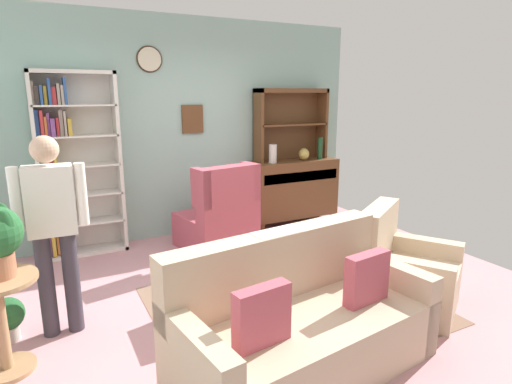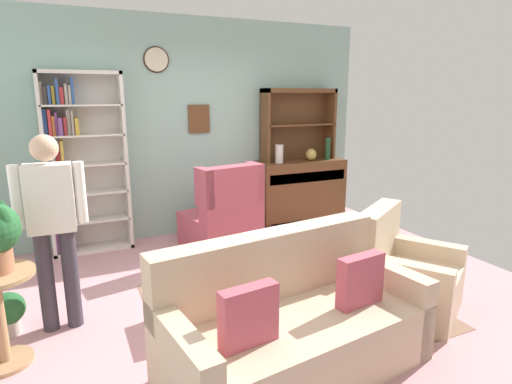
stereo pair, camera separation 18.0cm
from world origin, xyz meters
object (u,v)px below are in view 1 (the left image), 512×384
Objects in this scene: sideboard_hutch at (290,114)px; vase_round at (304,154)px; bookshelf at (72,163)px; plant_stand at (0,315)px; person_reading at (53,223)px; bottle_wine at (320,148)px; wingback_chair at (219,219)px; armchair_floral at (404,274)px; vase_tall at (273,154)px; sideboard at (293,188)px; coffee_table at (236,273)px; potted_plant_small at (6,316)px; book_stack at (246,264)px; couch_floral at (300,324)px.

vase_round is at bearing -53.52° from sideboard_hutch.
sideboard_hutch is at bearing 0.50° from bookshelf.
bookshelf is at bearing 72.72° from plant_stand.
person_reading reaches higher than plant_stand.
bottle_wine is at bearing -26.96° from sideboard_hutch.
bookshelf is 1.80m from wingback_chair.
vase_round is 1.71m from wingback_chair.
bottle_wine is 0.29× the size of armchair_floral.
vase_tall is at bearing -154.11° from sideboard_hutch.
vase_round is 2.70m from armchair_floral.
vase_round reaches higher than sideboard.
armchair_floral is 3.16m from plant_stand.
bookshelf is 2.47m from coffee_table.
person_reading is at bearing -7.93° from potted_plant_small.
sideboard is 0.67m from vase_tall.
person_reading is at bearing 164.03° from book_stack.
bookshelf reaches higher than armchair_floral.
couch_floral reaches higher than potted_plant_small.
coffee_table is (-2.24, -1.94, -0.72)m from bottle_wine.
sideboard is at bearing -90.00° from sideboard_hutch.
armchair_floral is 1.49m from coffee_table.
wingback_chair is 3.03× the size of potted_plant_small.
sideboard_hutch is at bearing 26.02° from potted_plant_small.
armchair_floral is (1.30, 0.31, -0.02)m from couch_floral.
plant_stand is (-3.11, 0.55, 0.13)m from armchair_floral.
bookshelf is 2.00× the size of wingback_chair.
sideboard_hutch is 3.73m from person_reading.
sideboard reaches higher than potted_plant_small.
plant_stand is 0.71m from person_reading.
armchair_floral is at bearing -100.25° from sideboard.
vase_round reaches higher than book_stack.
vase_round is 0.21× the size of coffee_table.
vase_tall is at bearing 25.47° from wingback_chair.
couch_floral is at bearing -40.35° from person_reading.
bottle_wine reaches higher than vase_round.
vase_tall is (-0.39, -0.19, -0.51)m from sideboard_hutch.
potted_plant_small is (-3.72, -1.58, -0.80)m from vase_round.
wingback_chair is at bearing 32.16° from person_reading.
plant_stand is at bearing -145.67° from wingback_chair.
potted_plant_small is (-2.20, -1.09, -0.18)m from wingback_chair.
sideboard_hutch is 0.60m from vase_round.
bookshelf reaches higher than sideboard.
vase_tall is (2.53, -0.16, -0.03)m from bookshelf.
vase_tall is 3.81m from plant_stand.
coffee_table is at bearing -139.11° from bottle_wine.
vase_tall is 3.25m from person_reading.
person_reading is (-3.20, -1.80, -0.65)m from sideboard_hutch.
armchair_floral is (2.45, -2.68, -0.79)m from bookshelf.
armchair_floral is 1.41m from book_stack.
wingback_chair is (0.38, 2.36, 0.07)m from couch_floral.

